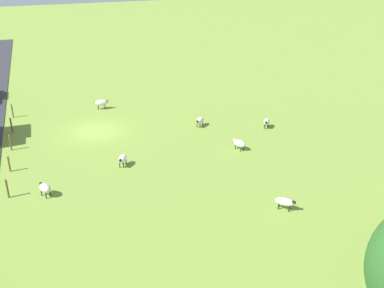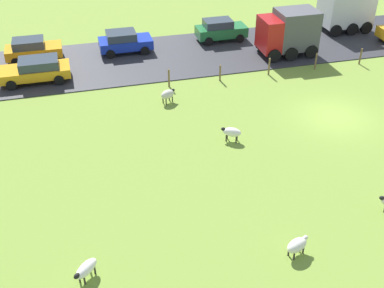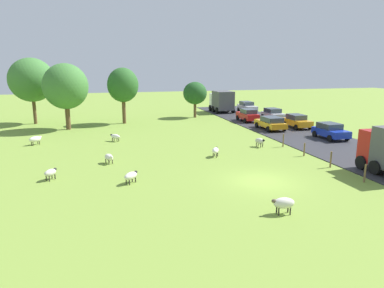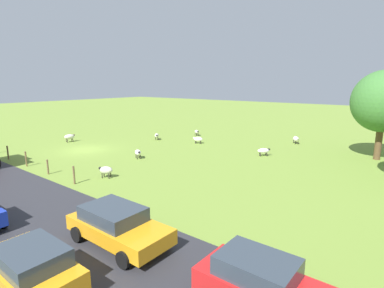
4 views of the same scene
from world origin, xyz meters
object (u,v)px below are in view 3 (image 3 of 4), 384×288
Objects in this scene: sheep_3 at (260,141)px; tree_2 at (66,87)px; sheep_7 at (109,157)px; car_0 at (271,123)px; sheep_1 at (35,139)px; sheep_4 at (215,150)px; truck_1 at (222,101)px; tree_3 at (32,80)px; car_3 at (247,107)px; sheep_6 at (50,173)px; sheep_2 at (284,203)px; sheep_0 at (115,136)px; car_7 at (248,115)px; tree_0 at (123,85)px; sheep_5 at (131,176)px; tree_1 at (195,93)px; car_6 at (273,114)px; car_1 at (297,121)px.

tree_2 is at bearing 141.31° from sheep_3.
car_0 reaches higher than sheep_7.
sheep_1 reaches higher than sheep_4.
tree_2 is at bearing 164.24° from car_0.
truck_1 is 16.17m from car_0.
tree_2 is 0.92× the size of tree_3.
car_3 reaches higher than sheep_7.
sheep_6 is (-17.23, -5.22, -0.05)m from sheep_3.
truck_1 is at bearing 74.87° from sheep_2.
sheep_0 is 0.88× the size of sheep_1.
truck_1 is 1.20× the size of car_7.
tree_0 is 17.47m from truck_1.
car_7 is (9.97, 16.32, 0.38)m from sheep_4.
sheep_3 is 14.25m from sheep_5.
tree_3 reaches higher than sheep_0.
tree_0 is at bearing -164.13° from tree_1.
car_6 reaches higher than sheep_5.
tree_2 is at bearing 121.00° from sheep_0.
car_1 is (3.54, 0.24, 0.03)m from car_0.
sheep_5 is 0.29× the size of car_1.
car_6 is (3.80, 6.69, 0.01)m from car_0.
tree_0 is (6.34, 21.98, 4.34)m from sheep_6.
sheep_4 is 0.98× the size of sheep_7.
tree_2 reaches higher than tree_1.
sheep_5 is at bearing -76.91° from sheep_7.
sheep_4 is (14.85, -8.52, -0.00)m from sheep_1.
car_7 is (18.39, 16.14, 0.43)m from sheep_7.
tree_3 is at bearing 109.80° from sheep_5.
car_1 is at bearing -92.32° from car_6.
car_7 reaches higher than sheep_7.
car_3 reaches higher than sheep_5.
tree_2 is at bearing 73.01° from sheep_1.
sheep_7 is (-1.18, 5.07, -0.01)m from sheep_5.
tree_1 is (16.53, 24.87, 2.93)m from sheep_6.
tree_2 reaches higher than car_3.
tree_1 is 11.21m from car_6.
sheep_2 is at bearing -66.58° from tree_2.
truck_1 is at bearing 45.89° from sheep_0.
tree_3 is at bearing 156.42° from car_0.
sheep_7 is at bearing -120.28° from tree_1.
sheep_1 is at bearing -162.55° from car_7.
sheep_6 is 0.14× the size of tree_2.
sheep_2 is at bearing -44.20° from sheep_5.
car_7 is at bearing -9.96° from tree_0.
car_7 reaches higher than sheep_1.
car_3 is 1.13× the size of car_6.
sheep_3 is at bearing -137.35° from car_1.
truck_1 is (10.20, 37.72, 1.25)m from sheep_2.
tree_1 is at bearing 92.06° from sheep_3.
sheep_7 is at bearing -131.75° from car_3.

